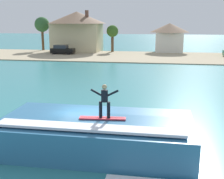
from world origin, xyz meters
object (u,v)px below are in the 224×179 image
(surfboard, at_px, (103,118))
(tree_short_bushy, at_px, (42,25))
(wave_crest, at_px, (96,134))
(surfer, at_px, (105,99))
(house_small_cottage, at_px, (169,36))
(tree_tall_bare, at_px, (112,32))
(car_near_shore, at_px, (62,50))
(house_with_chimney, at_px, (77,28))

(surfboard, height_order, tree_short_bushy, tree_short_bushy)
(tree_short_bushy, bearing_deg, wave_crest, -64.67)
(surfer, xyz_separation_m, tree_short_bushy, (-22.83, 47.54, 2.69))
(wave_crest, relative_size, surfboard, 4.22)
(house_small_cottage, bearing_deg, surfer, -94.58)
(surfer, distance_m, tree_tall_bare, 47.31)
(surfboard, relative_size, car_near_shore, 0.51)
(surfboard, xyz_separation_m, car_near_shore, (-16.07, 40.76, -0.85))
(tree_tall_bare, bearing_deg, car_near_shore, -145.77)
(car_near_shore, relative_size, house_small_cottage, 0.55)
(wave_crest, bearing_deg, surfer, -37.20)
(wave_crest, xyz_separation_m, house_small_cottage, (4.45, 48.65, 2.52))
(tree_tall_bare, bearing_deg, house_small_cottage, 11.66)
(car_near_shore, bearing_deg, house_with_chimney, 79.10)
(wave_crest, relative_size, house_with_chimney, 0.79)
(house_small_cottage, bearing_deg, wave_crest, -95.23)
(surfboard, height_order, house_small_cottage, house_small_cottage)
(car_near_shore, height_order, tree_short_bushy, tree_short_bushy)
(car_near_shore, xyz_separation_m, tree_tall_bare, (8.69, 5.91, 3.16))
(car_near_shore, height_order, house_with_chimney, house_with_chimney)
(surfer, bearing_deg, tree_short_bushy, 115.65)
(surfboard, xyz_separation_m, tree_short_bushy, (-22.73, 47.53, 3.64))
(wave_crest, xyz_separation_m, tree_short_bushy, (-22.32, 47.15, 4.60))
(house_with_chimney, relative_size, house_small_cottage, 1.50)
(surfer, distance_m, car_near_shore, 43.91)
(wave_crest, height_order, tree_tall_bare, tree_tall_bare)
(surfboard, bearing_deg, house_with_chimney, 107.56)
(car_near_shore, relative_size, tree_short_bushy, 0.62)
(tree_tall_bare, distance_m, tree_short_bushy, 15.43)
(house_with_chimney, relative_size, tree_tall_bare, 2.18)
(house_with_chimney, distance_m, tree_tall_bare, 7.53)
(house_with_chimney, xyz_separation_m, tree_tall_bare, (7.49, -0.31, -0.72))
(house_with_chimney, bearing_deg, house_small_cottage, 6.16)
(surfer, xyz_separation_m, tree_tall_bare, (-7.48, 46.69, 1.37))
(car_near_shore, distance_m, tree_short_bushy, 10.50)
(tree_tall_bare, relative_size, tree_short_bushy, 0.77)
(wave_crest, height_order, house_with_chimney, house_with_chimney)
(tree_tall_bare, bearing_deg, surfboard, -81.02)
(tree_tall_bare, height_order, tree_short_bushy, tree_short_bushy)
(wave_crest, distance_m, car_near_shore, 43.31)
(wave_crest, distance_m, tree_short_bushy, 52.37)
(car_near_shore, bearing_deg, tree_tall_bare, 34.23)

